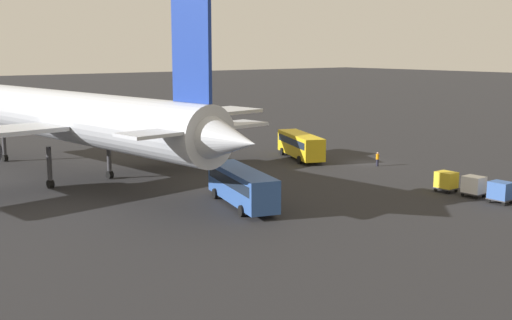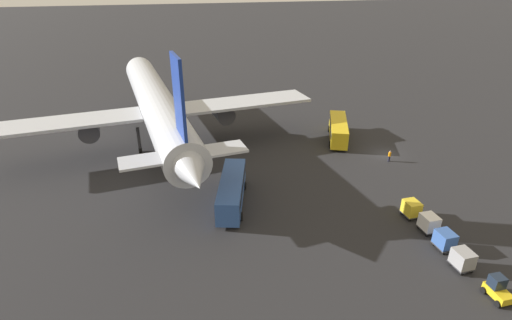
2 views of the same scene
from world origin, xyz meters
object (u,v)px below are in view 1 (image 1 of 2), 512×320
at_px(worker_person, 377,159).
at_px(cargo_cart_blue, 500,191).
at_px(cargo_cart_yellow, 446,180).
at_px(cargo_cart_white, 474,185).
at_px(airplane, 70,118).
at_px(shuttle_bus_near, 300,144).
at_px(shuttle_bus_far, 242,184).

height_order(worker_person, cargo_cart_blue, cargo_cart_blue).
bearing_deg(cargo_cart_yellow, worker_person, -21.14).
bearing_deg(worker_person, cargo_cart_white, 162.99).
distance_m(cargo_cart_blue, cargo_cart_white, 3.06).
distance_m(airplane, worker_person, 36.76).
height_order(cargo_cart_white, cargo_cart_yellow, same).
distance_m(shuttle_bus_near, cargo_cart_yellow, 23.93).
bearing_deg(shuttle_bus_near, airplane, 103.17).
relative_size(airplane, cargo_cart_white, 27.97).
relative_size(airplane, cargo_cart_blue, 27.97).
bearing_deg(airplane, shuttle_bus_far, -165.61).
xyz_separation_m(airplane, cargo_cart_yellow, (-28.27, -27.91, -5.79)).
distance_m(shuttle_bus_near, shuttle_bus_far, 26.58).
height_order(shuttle_bus_near, cargo_cart_white, shuttle_bus_near).
distance_m(shuttle_bus_near, cargo_cart_white, 26.96).
relative_size(cargo_cart_blue, cargo_cart_white, 1.00).
bearing_deg(cargo_cart_white, cargo_cart_blue, 174.88).
distance_m(shuttle_bus_far, cargo_cart_blue, 24.25).
xyz_separation_m(worker_person, cargo_cart_white, (-17.13, 5.24, 0.32)).
xyz_separation_m(airplane, cargo_cart_white, (-31.32, -28.11, -5.79)).
relative_size(airplane, shuttle_bus_far, 4.81).
height_order(shuttle_bus_near, shuttle_bus_far, shuttle_bus_far).
distance_m(worker_person, cargo_cart_yellow, 15.10).
xyz_separation_m(shuttle_bus_near, worker_person, (-9.79, -4.03, -1.09)).
height_order(shuttle_bus_far, cargo_cart_blue, shuttle_bus_far).
relative_size(worker_person, cargo_cart_white, 0.84).
xyz_separation_m(shuttle_bus_far, cargo_cart_white, (-10.96, -20.05, -0.82)).
bearing_deg(shuttle_bus_near, shuttle_bus_far, 148.61).
distance_m(cargo_cart_white, cargo_cart_yellow, 3.06).
height_order(airplane, worker_person, airplane).
bearing_deg(shuttle_bus_far, airplane, 37.16).
bearing_deg(shuttle_bus_near, cargo_cart_yellow, -161.68).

